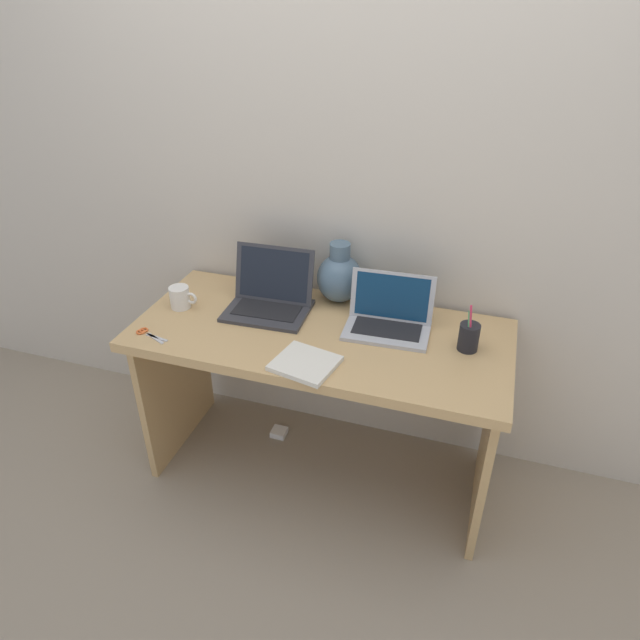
% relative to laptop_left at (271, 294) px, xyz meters
% --- Properties ---
extents(ground_plane, '(6.00, 6.00, 0.00)m').
position_rel_laptop_left_xyz_m(ground_plane, '(0.25, -0.11, -0.80)').
color(ground_plane, gray).
extents(back_wall, '(4.40, 0.04, 2.40)m').
position_rel_laptop_left_xyz_m(back_wall, '(0.25, 0.25, 0.40)').
color(back_wall, beige).
rests_on(back_wall, ground).
extents(desk, '(1.44, 0.64, 0.74)m').
position_rel_laptop_left_xyz_m(desk, '(0.25, -0.11, -0.22)').
color(desk, tan).
rests_on(desk, ground).
extents(laptop_left, '(0.34, 0.27, 0.24)m').
position_rel_laptop_left_xyz_m(laptop_left, '(0.00, 0.00, 0.00)').
color(laptop_left, '#333338').
rests_on(laptop_left, desk).
extents(laptop_right, '(0.33, 0.23, 0.21)m').
position_rel_laptop_left_xyz_m(laptop_right, '(0.49, -0.00, -0.01)').
color(laptop_right, '#B2B2B7').
rests_on(laptop_right, desk).
extents(green_vase, '(0.19, 0.19, 0.26)m').
position_rel_laptop_left_xyz_m(green_vase, '(0.25, 0.15, 0.05)').
color(green_vase, slate).
rests_on(green_vase, desk).
extents(notebook_stack, '(0.24, 0.23, 0.02)m').
position_rel_laptop_left_xyz_m(notebook_stack, '(0.27, -0.34, -0.05)').
color(notebook_stack, silver).
rests_on(notebook_stack, desk).
extents(coffee_mug, '(0.12, 0.08, 0.09)m').
position_rel_laptop_left_xyz_m(coffee_mug, '(-0.35, -0.11, -0.02)').
color(coffee_mug, white).
rests_on(coffee_mug, desk).
extents(pen_cup, '(0.07, 0.07, 0.19)m').
position_rel_laptop_left_xyz_m(pen_cup, '(0.80, -0.06, -0.01)').
color(pen_cup, black).
rests_on(pen_cup, desk).
extents(scissors, '(0.15, 0.08, 0.01)m').
position_rel_laptop_left_xyz_m(scissors, '(-0.37, -0.34, -0.06)').
color(scissors, '#B7B7BC').
rests_on(scissors, desk).
extents(power_brick, '(0.07, 0.07, 0.03)m').
position_rel_laptop_left_xyz_m(power_brick, '(-0.01, 0.04, -0.78)').
color(power_brick, white).
rests_on(power_brick, ground).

